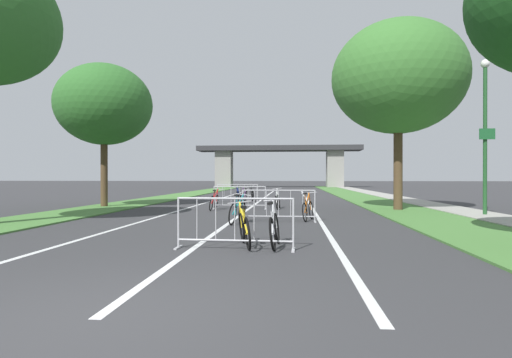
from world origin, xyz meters
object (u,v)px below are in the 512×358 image
object	(u,v)px
crowd_barrier_fourth	(238,193)
bicycle_orange_5	(308,209)
bicycle_red_1	(214,202)
bicycle_white_3	(278,201)
crowd_barrier_third	(240,198)
bicycle_teal_6	(238,212)
bicycle_yellow_2	(244,229)
bicycle_silver_8	(274,229)
tree_left_pine_far	(104,105)
bicycle_blue_0	(239,196)
crowd_barrier_nearest	(235,224)
tree_right_maple_mid	(398,78)
lamppost_with_sign	(485,124)
bicycle_black_4	(253,195)
crowd_barrier_second	(279,206)
bicycle_purple_7	(244,196)

from	to	relation	value
crowd_barrier_fourth	bicycle_orange_5	bearing A→B (deg)	-69.08
bicycle_red_1	bicycle_white_3	xyz separation A→B (m)	(2.79, 0.95, -0.01)
crowd_barrier_third	bicycle_white_3	xyz separation A→B (m)	(1.72, 0.39, -0.16)
bicycle_white_3	bicycle_teal_6	size ratio (longest dim) A/B	0.98
crowd_barrier_third	bicycle_yellow_2	distance (m)	10.03
bicycle_silver_8	tree_left_pine_far	bearing A→B (deg)	132.44
bicycle_white_3	bicycle_teal_6	xyz separation A→B (m)	(-1.03, -6.12, 0.02)
crowd_barrier_fourth	bicycle_silver_8	size ratio (longest dim) A/B	1.49
crowd_barrier_third	bicycle_blue_0	bearing A→B (deg)	98.12
crowd_barrier_fourth	bicycle_silver_8	world-z (taller)	crowd_barrier_fourth
crowd_barrier_third	bicycle_red_1	xyz separation A→B (m)	(-1.07, -0.56, -0.15)
bicycle_silver_8	crowd_barrier_nearest	bearing A→B (deg)	-153.24
tree_left_pine_far	bicycle_yellow_2	world-z (taller)	tree_left_pine_far
tree_right_maple_mid	bicycle_yellow_2	world-z (taller)	tree_right_maple_mid
lamppost_with_sign	bicycle_silver_8	xyz separation A→B (m)	(-7.50, -7.32, -3.05)
bicycle_black_4	lamppost_with_sign	bearing A→B (deg)	-53.01
bicycle_blue_0	bicycle_white_3	distance (m)	4.90
crowd_barrier_second	crowd_barrier_fourth	size ratio (longest dim) A/B	1.00
lamppost_with_sign	bicycle_black_4	xyz separation A→B (m)	(-9.52, 8.33, -3.05)
bicycle_orange_5	bicycle_purple_7	xyz separation A→B (m)	(-3.42, 10.32, -0.02)
tree_left_pine_far	crowd_barrier_second	world-z (taller)	tree_left_pine_far
bicycle_teal_6	bicycle_silver_8	size ratio (longest dim) A/B	0.99
tree_left_pine_far	bicycle_silver_8	distance (m)	14.44
tree_left_pine_far	bicycle_yellow_2	distance (m)	14.06
bicycle_white_3	bicycle_orange_5	bearing A→B (deg)	-72.65
tree_left_pine_far	tree_right_maple_mid	distance (m)	13.77
tree_left_pine_far	crowd_barrier_third	distance (m)	8.08
bicycle_red_1	crowd_barrier_nearest	bearing A→B (deg)	-75.80
tree_right_maple_mid	bicycle_red_1	distance (m)	9.74
bicycle_red_1	bicycle_purple_7	size ratio (longest dim) A/B	1.01
bicycle_red_1	bicycle_orange_5	size ratio (longest dim) A/B	1.07
bicycle_black_4	bicycle_red_1	bearing A→B (deg)	-111.77
bicycle_orange_5	crowd_barrier_fourth	bearing A→B (deg)	124.81
tree_left_pine_far	bicycle_teal_6	size ratio (longest dim) A/B	4.27
crowd_barrier_fourth	bicycle_blue_0	world-z (taller)	crowd_barrier_fourth
bicycle_white_3	bicycle_blue_0	bearing A→B (deg)	122.90
crowd_barrier_nearest	bicycle_silver_8	size ratio (longest dim) A/B	1.48
bicycle_white_3	bicycle_black_4	xyz separation A→B (m)	(-1.69, 5.32, 0.03)
bicycle_purple_7	bicycle_black_4	bearing A→B (deg)	-174.49
bicycle_white_3	bicycle_purple_7	bearing A→B (deg)	116.37
bicycle_red_1	bicycle_teal_6	bearing A→B (deg)	-70.45
bicycle_red_1	bicycle_orange_5	distance (m)	5.69
bicycle_red_1	crowd_barrier_second	bearing A→B (deg)	-55.79
crowd_barrier_fourth	bicycle_silver_8	bearing A→B (deg)	-79.33
bicycle_black_4	bicycle_orange_5	world-z (taller)	bicycle_black_4
tree_left_pine_far	bicycle_red_1	bearing A→B (deg)	-11.43
tree_left_pine_far	bicycle_silver_8	size ratio (longest dim) A/B	4.23
lamppost_with_sign	bicycle_purple_7	xyz separation A→B (m)	(-10.04, 8.33, -3.08)
bicycle_orange_5	crowd_barrier_third	bearing A→B (deg)	136.32
bicycle_orange_5	bicycle_teal_6	xyz separation A→B (m)	(-2.24, -1.12, 0.00)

